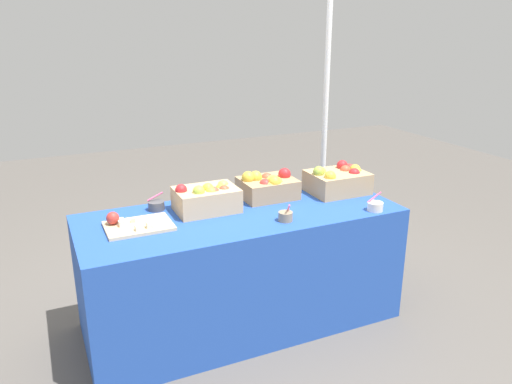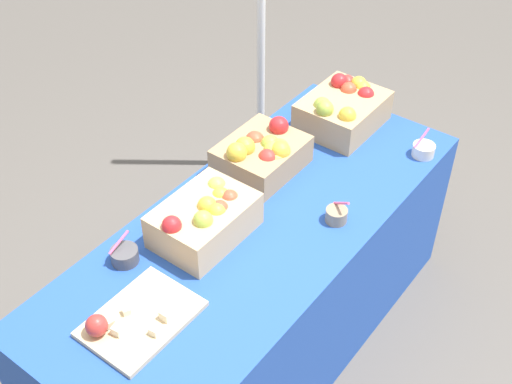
% 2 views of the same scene
% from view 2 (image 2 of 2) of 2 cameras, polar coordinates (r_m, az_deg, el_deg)
% --- Properties ---
extents(ground_plane, '(10.00, 10.00, 0.00)m').
position_cam_2_polar(ground_plane, '(3.06, 0.17, -12.70)').
color(ground_plane, '#56514C').
extents(table, '(1.90, 0.76, 0.74)m').
position_cam_2_polar(table, '(2.78, 0.18, -8.11)').
color(table, '#234CAD').
rests_on(table, ground_plane).
extents(apple_crate_left, '(0.37, 0.30, 0.19)m').
position_cam_2_polar(apple_crate_left, '(2.99, 7.44, 7.06)').
color(apple_crate_left, tan).
rests_on(apple_crate_left, table).
extents(apple_crate_middle, '(0.34, 0.28, 0.18)m').
position_cam_2_polar(apple_crate_middle, '(2.70, 0.63, 3.30)').
color(apple_crate_middle, tan).
rests_on(apple_crate_middle, table).
extents(apple_crate_right, '(0.37, 0.26, 0.18)m').
position_cam_2_polar(apple_crate_right, '(2.41, -4.31, -2.22)').
color(apple_crate_right, tan).
rests_on(apple_crate_right, table).
extents(cutting_board_front, '(0.36, 0.26, 0.09)m').
position_cam_2_polar(cutting_board_front, '(2.21, -10.34, -10.66)').
color(cutting_board_front, '#D1B284').
rests_on(cutting_board_front, table).
extents(sample_bowl_near, '(0.08, 0.09, 0.11)m').
position_cam_2_polar(sample_bowl_near, '(2.52, 6.87, -1.95)').
color(sample_bowl_near, gray).
rests_on(sample_bowl_near, table).
extents(sample_bowl_mid, '(0.10, 0.09, 0.11)m').
position_cam_2_polar(sample_bowl_mid, '(2.90, 14.05, 3.50)').
color(sample_bowl_mid, silver).
rests_on(sample_bowl_mid, table).
extents(sample_bowl_far, '(0.10, 0.10, 0.10)m').
position_cam_2_polar(sample_bowl_far, '(2.39, -11.12, -5.30)').
color(sample_bowl_far, '#4C4C51').
rests_on(sample_bowl_far, table).
extents(tent_pole, '(0.04, 0.04, 1.99)m').
position_cam_2_polar(tent_pole, '(3.47, 0.44, 15.57)').
color(tent_pole, white).
rests_on(tent_pole, ground_plane).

